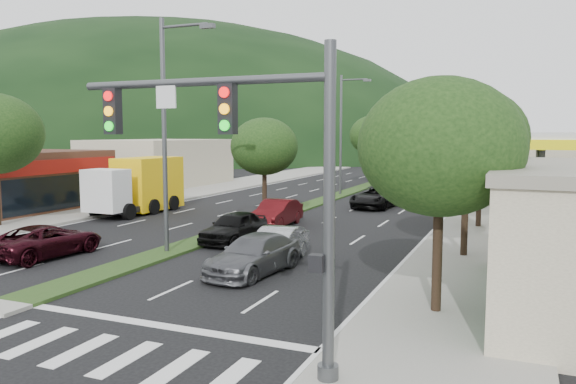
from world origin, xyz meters
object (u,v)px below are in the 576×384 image
at_px(car_queue_d, 376,197).
at_px(streetlight_mid, 343,129).
at_px(car_queue_e, 398,188).
at_px(tree_r_d, 491,134).
at_px(tree_r_e, 497,137).
at_px(box_truck, 140,187).
at_px(tree_r_c, 481,142).
at_px(streetlight_near, 168,124).
at_px(car_queue_a, 234,227).
at_px(motorhome, 430,176).
at_px(tree_med_near, 264,147).
at_px(car_queue_f, 442,185).
at_px(car_queue_c, 276,213).
at_px(tree_r_a, 440,147).
at_px(car_queue_b, 254,255).
at_px(traffic_signal, 257,160).
at_px(tree_med_far, 373,135).
at_px(suv_maroon, 46,241).
at_px(sedan_silver, 277,245).
at_px(tree_r_b, 467,137).

bearing_deg(car_queue_d, streetlight_mid, 130.46).
relative_size(car_queue_d, car_queue_e, 1.22).
height_order(tree_r_d, tree_r_e, tree_r_d).
bearing_deg(tree_r_d, box_truck, -150.11).
relative_size(tree_r_c, streetlight_near, 0.65).
distance_m(car_queue_a, motorhome, 22.90).
xyz_separation_m(tree_med_near, car_queue_f, (7.64, 20.75, -3.72)).
height_order(streetlight_mid, car_queue_c, streetlight_mid).
xyz_separation_m(tree_r_d, car_queue_c, (-10.50, -13.63, -4.43)).
distance_m(tree_r_a, tree_med_near, 18.44).
xyz_separation_m(tree_r_a, car_queue_b, (-6.97, 2.37, -4.12)).
height_order(car_queue_c, car_queue_f, car_queue_c).
relative_size(car_queue_e, box_truck, 0.60).
relative_size(traffic_signal, tree_r_d, 0.98).
xyz_separation_m(tree_med_far, suv_maroon, (-4.33, -38.50, -4.32)).
bearing_deg(box_truck, car_queue_c, 171.75).
bearing_deg(sedan_silver, car_queue_e, 87.50).
xyz_separation_m(tree_r_e, car_queue_a, (-10.50, -28.63, -4.15)).
distance_m(tree_med_far, car_queue_b, 38.20).
height_order(car_queue_c, motorhome, motorhome).
bearing_deg(car_queue_f, tree_med_near, -116.90).
xyz_separation_m(tree_r_b, car_queue_b, (-6.97, -5.63, -4.33)).
distance_m(suv_maroon, car_queue_a, 8.28).
bearing_deg(car_queue_f, motorhome, -99.68).
relative_size(tree_med_near, car_queue_f, 1.24).
xyz_separation_m(tree_med_near, streetlight_near, (0.21, -10.00, 1.16)).
relative_size(tree_r_c, car_queue_c, 1.42).
xyz_separation_m(tree_r_e, motorhome, (-4.64, -6.52, -3.03)).
bearing_deg(car_queue_e, tree_med_far, 107.82).
distance_m(tree_med_far, streetlight_mid, 11.02).
distance_m(car_queue_c, car_queue_e, 17.67).
height_order(tree_r_b, sedan_silver, tree_r_b).
bearing_deg(car_queue_a, tree_r_b, 5.68).
relative_size(car_queue_f, motorhome, 0.53).
distance_m(tree_r_e, tree_med_far, 12.65).
height_order(tree_med_far, car_queue_e, tree_med_far).
distance_m(traffic_signal, car_queue_e, 35.76).
relative_size(tree_r_a, tree_r_c, 1.02).
xyz_separation_m(tree_r_e, car_queue_b, (-6.97, -33.63, -4.19)).
bearing_deg(sedan_silver, traffic_signal, -71.49).
bearing_deg(tree_med_far, car_queue_a, -87.37).
height_order(tree_r_b, tree_r_d, tree_r_d).
bearing_deg(tree_r_d, suv_maroon, -123.69).
bearing_deg(tree_med_near, suv_maroon, -109.11).
bearing_deg(motorhome, suv_maroon, -114.38).
distance_m(car_queue_d, car_queue_f, 12.62).
bearing_deg(box_truck, tree_r_c, -174.19).
height_order(tree_r_c, car_queue_c, tree_r_c).
height_order(car_queue_b, box_truck, box_truck).
height_order(tree_r_e, streetlight_mid, streetlight_mid).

